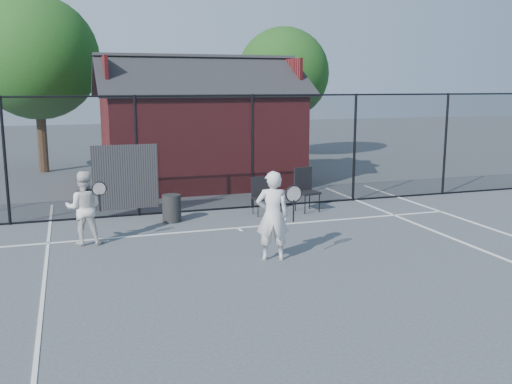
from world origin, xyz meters
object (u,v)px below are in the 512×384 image
object	(u,v)px
chair_right	(308,191)
chair_left	(262,197)
player_front	(273,216)
player_back	(84,208)
clubhouse	(200,136)
waste_bin	(172,208)

from	to	relation	value
chair_right	chair_left	bearing A→B (deg)	169.25
player_front	chair_left	xyz separation A→B (m)	(1.03, 3.59, -0.38)
chair_left	chair_right	distance (m)	1.24
player_front	player_back	size ratio (longest dim) A/B	1.11
player_front	chair_right	bearing A→B (deg)	57.78
player_front	chair_right	size ratio (longest dim) A/B	1.53
clubhouse	player_front	size ratio (longest dim) A/B	3.85
player_back	chair_right	bearing A→B (deg)	13.89
chair_left	player_back	bearing A→B (deg)	-164.22
player_front	chair_left	bearing A→B (deg)	74.00
waste_bin	player_front	bearing A→B (deg)	-70.48
clubhouse	player_front	world-z (taller)	clubhouse
player_back	player_front	bearing A→B (deg)	-33.76
player_back	chair_left	size ratio (longest dim) A/B	1.64
clubhouse	chair_right	xyz separation A→B (m)	(1.70, -4.90, -1.05)
chair_right	waste_bin	world-z (taller)	chair_right
player_front	chair_right	world-z (taller)	player_front
chair_right	player_front	bearing A→B (deg)	-132.96
waste_bin	clubhouse	bearing A→B (deg)	69.54
player_front	chair_left	size ratio (longest dim) A/B	1.82
player_front	waste_bin	world-z (taller)	player_front
chair_right	waste_bin	size ratio (longest dim) A/B	1.68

